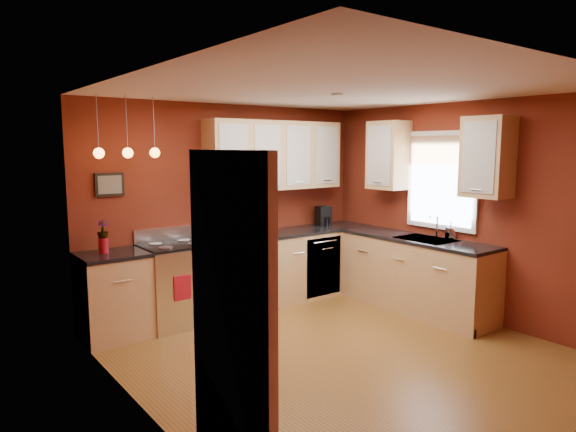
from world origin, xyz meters
TOP-DOWN VIEW (x-y plane):
  - floor at (0.00, 0.00)m, footprint 4.20×4.20m
  - ceiling at (0.00, 0.00)m, footprint 4.00×4.20m
  - wall_back at (0.00, 2.10)m, footprint 4.00×0.02m
  - wall_front at (0.00, -2.10)m, footprint 4.00×0.02m
  - wall_left at (-2.00, 0.00)m, footprint 0.02×4.20m
  - wall_right at (2.00, 0.00)m, footprint 0.02×4.20m
  - base_cabinets_back_left at (-1.65, 1.80)m, footprint 0.70×0.60m
  - base_cabinets_back_right at (0.73, 1.80)m, footprint 2.54×0.60m
  - base_cabinets_right at (1.70, 0.45)m, footprint 0.60×2.10m
  - counter_back_left at (-1.65, 1.80)m, footprint 0.70×0.62m
  - counter_back_right at (0.73, 1.80)m, footprint 2.54×0.62m
  - counter_right at (1.70, 0.45)m, footprint 0.62×2.10m
  - gas_range at (-0.92, 1.80)m, footprint 0.76×0.64m
  - dishwasher_front at (1.10, 1.51)m, footprint 0.60×0.02m
  - sink at (1.70, 0.30)m, footprint 0.50×0.70m
  - window at (1.97, 0.30)m, footprint 0.06×1.02m
  - door_left_wall at (-1.97, -1.20)m, footprint 0.12×0.82m
  - upper_cabinets_back at (0.60, 1.93)m, footprint 2.00×0.35m
  - upper_cabinets_right at (1.82, 0.32)m, footprint 0.35×1.95m
  - wall_picture at (-1.55, 2.08)m, footprint 0.32×0.03m
  - pendant_lights at (-1.45, 1.75)m, footprint 0.71×0.11m
  - red_canister at (0.11, 1.80)m, footprint 0.15×0.15m
  - red_vase at (-1.72, 1.85)m, footprint 0.10×0.10m
  - flowers at (-1.72, 1.85)m, footprint 0.13×0.13m
  - coffee_maker at (1.43, 1.89)m, footprint 0.21×0.21m
  - soap_pump at (1.95, 0.12)m, footprint 0.13×0.13m
  - dish_towel at (-1.00, 1.47)m, footprint 0.20×0.01m

SIDE VIEW (x-z plane):
  - floor at x=0.00m, z-range 0.00..0.00m
  - base_cabinets_back_left at x=-1.65m, z-range 0.00..0.90m
  - base_cabinets_back_right at x=0.73m, z-range 0.00..0.90m
  - base_cabinets_right at x=1.70m, z-range 0.00..0.90m
  - dishwasher_front at x=1.10m, z-range 0.05..0.85m
  - gas_range at x=-0.92m, z-range -0.07..1.04m
  - dish_towel at x=-1.00m, z-range 0.38..0.66m
  - sink at x=1.70m, z-range 0.75..1.08m
  - counter_back_left at x=-1.65m, z-range 0.90..0.94m
  - counter_back_right at x=0.73m, z-range 0.90..0.94m
  - counter_right at x=1.70m, z-range 0.90..0.94m
  - red_vase at x=-1.72m, z-range 0.94..1.10m
  - door_left_wall at x=-1.97m, z-range 0.00..2.05m
  - soap_pump at x=1.95m, z-range 0.94..1.15m
  - red_canister at x=0.11m, z-range 0.94..1.16m
  - coffee_maker at x=1.43m, z-range 0.93..1.21m
  - flowers at x=-1.72m, z-range 1.08..1.29m
  - wall_back at x=0.00m, z-range 0.00..2.60m
  - wall_front at x=0.00m, z-range 0.00..2.60m
  - wall_left at x=-2.00m, z-range 0.00..2.60m
  - wall_right at x=2.00m, z-range 0.00..2.60m
  - wall_picture at x=-1.55m, z-range 1.52..1.78m
  - window at x=1.97m, z-range 1.08..2.30m
  - upper_cabinets_back at x=0.60m, z-range 1.50..2.40m
  - upper_cabinets_right at x=1.82m, z-range 1.50..2.40m
  - pendant_lights at x=-1.45m, z-range 1.68..2.34m
  - ceiling at x=0.00m, z-range 2.59..2.61m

